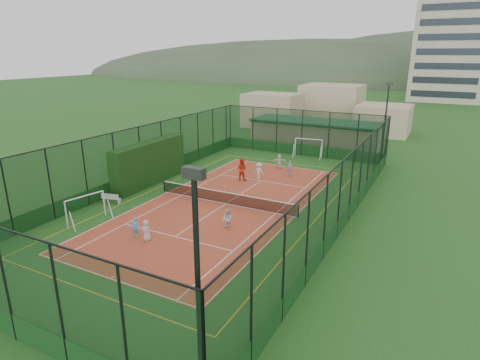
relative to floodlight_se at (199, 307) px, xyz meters
The scene contains 21 objects.
ground 19.15m from the floodlight_se, 117.39° to the left, with size 300.00×300.00×0.00m, color #24551D.
court_slab 19.14m from the floodlight_se, 117.39° to the left, with size 11.17×23.97×0.01m, color #A73725.
tennis_net 19.04m from the floodlight_se, 117.39° to the left, with size 11.67×0.12×1.06m, color black, non-canonical shape.
perimeter_fence 18.77m from the floodlight_se, 117.39° to the left, with size 18.12×34.12×5.00m, color black, non-canonical shape.
floodlight_se is the anchor object (origin of this frame).
floodlight_ne 33.20m from the floodlight_se, 90.00° to the left, with size 0.60×0.26×8.25m, color black, non-canonical shape.
clubhouse 39.63m from the floodlight_se, 102.56° to the left, with size 15.20×7.20×3.15m, color tan, non-canonical shape.
apartment_tower 99.26m from the floodlight_se, 88.03° to the left, with size 15.00×12.00×30.00m, color beige.
distant_hills 166.87m from the floodlight_se, 92.96° to the left, with size 200.00×60.00×24.00m, color #384C33, non-canonical shape.
hedge_left 24.73m from the floodlight_se, 133.34° to the left, with size 1.27×8.43×3.69m, color black.
white_bench 21.09m from the floodlight_se, 142.20° to the left, with size 1.45×0.40×0.81m, color white, non-canonical shape.
futsal_goal_near 18.22m from the floodlight_se, 148.60° to the left, with size 0.83×2.86×1.84m, color white, non-canonical shape.
futsal_goal_far 34.36m from the floodlight_se, 102.97° to the left, with size 3.05×0.88×1.96m, color white, non-canonical shape.
child_near_left 13.75m from the floodlight_se, 137.53° to the left, with size 0.65×0.42×1.32m, color silver.
child_near_mid 14.48m from the floodlight_se, 139.84° to the left, with size 0.46×0.30×1.27m, color #4FAAE0.
child_near_right 14.58m from the floodlight_se, 116.26° to the left, with size 0.66×0.52×1.36m, color silver.
child_far_left 25.33m from the floodlight_se, 111.05° to the left, with size 0.96×0.55×1.49m, color silver.
child_far_right 26.56m from the floodlight_se, 104.93° to the left, with size 0.89×0.37×1.53m, color silver.
child_far_back 29.02m from the floodlight_se, 107.60° to the left, with size 1.35×0.43×1.46m, color white.
coach 24.89m from the floodlight_se, 114.59° to the left, with size 0.98×0.76×2.01m, color red.
tennis_balls 20.45m from the floodlight_se, 118.83° to the left, with size 5.02×0.77×0.07m.
Camera 1 is at (14.15, -24.67, 11.03)m, focal length 30.00 mm.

